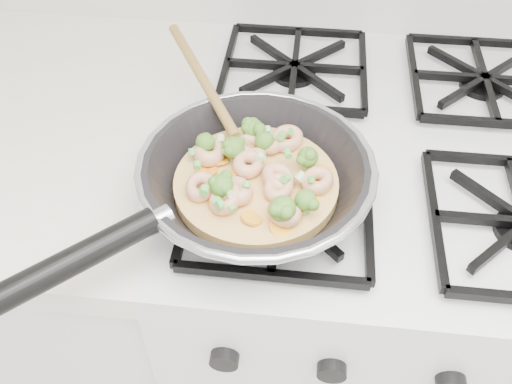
# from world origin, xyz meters

# --- Properties ---
(stove) EXTENTS (0.60, 0.60, 0.92)m
(stove) POSITION_xyz_m (0.00, 1.70, 0.46)
(stove) COLOR white
(stove) RESTS_ON ground
(skillet) EXTENTS (0.39, 0.49, 0.08)m
(skillet) POSITION_xyz_m (-0.18, 1.55, 0.96)
(skillet) COLOR black
(skillet) RESTS_ON stove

